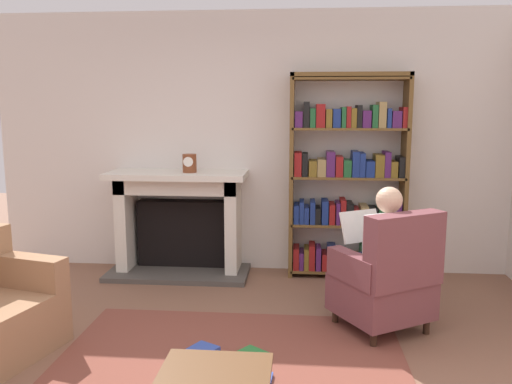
{
  "coord_description": "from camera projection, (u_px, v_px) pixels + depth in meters",
  "views": [
    {
      "loc": [
        0.46,
        -2.94,
        1.73
      ],
      "look_at": [
        0.1,
        1.2,
        1.05
      ],
      "focal_mm": 36.59,
      "sensor_mm": 36.0,
      "label": 1
    }
  ],
  "objects": [
    {
      "name": "side_table",
      "position": [
        216.0,
        380.0,
        2.64
      ],
      "size": [
        0.56,
        0.39,
        0.42
      ],
      "color": "brown",
      "rests_on": "ground"
    },
    {
      "name": "scattered_books",
      "position": [
        219.0,
        360.0,
        3.54
      ],
      "size": [
        0.67,
        0.58,
        0.04
      ],
      "color": "red",
      "rests_on": "area_rug"
    },
    {
      "name": "seated_reader",
      "position": [
        378.0,
        251.0,
        4.07
      ],
      "size": [
        0.54,
        0.59,
        1.14
      ],
      "rotation": [
        0.0,
        0.0,
        3.69
      ],
      "color": "silver",
      "rests_on": "ground"
    },
    {
      "name": "mantel_clock",
      "position": [
        190.0,
        163.0,
        5.24
      ],
      "size": [
        0.14,
        0.14,
        0.18
      ],
      "color": "brown",
      "rests_on": "fireplace"
    },
    {
      "name": "fireplace",
      "position": [
        180.0,
        219.0,
        5.45
      ],
      "size": [
        1.45,
        0.64,
        1.08
      ],
      "color": "#4C4742",
      "rests_on": "ground"
    },
    {
      "name": "bookshelf",
      "position": [
        348.0,
        180.0,
        5.26
      ],
      "size": [
        1.17,
        0.32,
        2.06
      ],
      "color": "brown",
      "rests_on": "ground"
    },
    {
      "name": "armchair_reading",
      "position": [
        387.0,
        279.0,
        3.99
      ],
      "size": [
        0.87,
        0.86,
        0.97
      ],
      "rotation": [
        0.0,
        0.0,
        3.69
      ],
      "color": "#331E14",
      "rests_on": "ground"
    },
    {
      "name": "back_wall",
      "position": [
        258.0,
        143.0,
        5.5
      ],
      "size": [
        5.6,
        0.1,
        2.7
      ],
      "primitive_type": "cube",
      "color": "silver",
      "rests_on": "ground"
    },
    {
      "name": "area_rug",
      "position": [
        229.0,
        366.0,
        3.5
      ],
      "size": [
        2.4,
        1.8,
        0.01
      ],
      "primitive_type": "cube",
      "color": "brown",
      "rests_on": "ground"
    }
  ]
}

